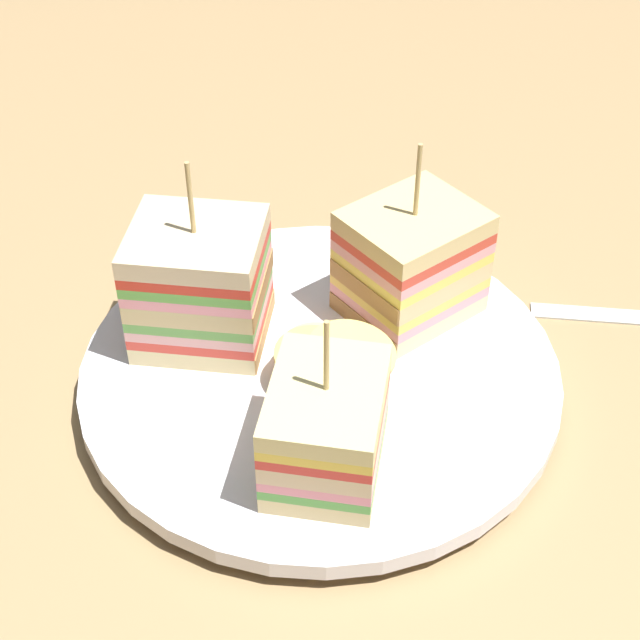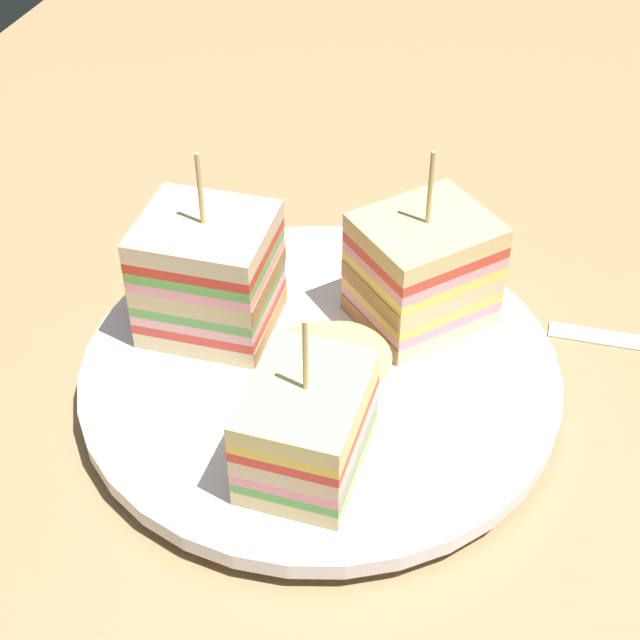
% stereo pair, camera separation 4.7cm
% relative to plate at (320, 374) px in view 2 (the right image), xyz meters
% --- Properties ---
extents(ground_plane, '(1.14, 0.78, 0.02)m').
position_rel_plate_xyz_m(ground_plane, '(0.00, 0.00, -0.02)').
color(ground_plane, '#9F7E55').
extents(plate, '(0.24, 0.24, 0.02)m').
position_rel_plate_xyz_m(plate, '(0.00, 0.00, 0.00)').
color(plate, white).
rests_on(plate, ground_plane).
extents(sandwich_wedge_0, '(0.08, 0.08, 0.10)m').
position_rel_plate_xyz_m(sandwich_wedge_0, '(0.05, -0.04, 0.04)').
color(sandwich_wedge_0, beige).
rests_on(sandwich_wedge_0, plate).
extents(sandwich_wedge_1, '(0.06, 0.07, 0.10)m').
position_rel_plate_xyz_m(sandwich_wedge_1, '(0.01, 0.06, 0.04)').
color(sandwich_wedge_1, beige).
rests_on(sandwich_wedge_1, plate).
extents(sandwich_wedge_2, '(0.07, 0.05, 0.09)m').
position_rel_plate_xyz_m(sandwich_wedge_2, '(-0.06, -0.01, 0.03)').
color(sandwich_wedge_2, '#DCBF7F').
rests_on(sandwich_wedge_2, plate).
extents(chip_pile, '(0.07, 0.08, 0.03)m').
position_rel_plate_xyz_m(chip_pile, '(-0.01, -0.01, 0.02)').
color(chip_pile, '#EBDA77').
rests_on(chip_pile, plate).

